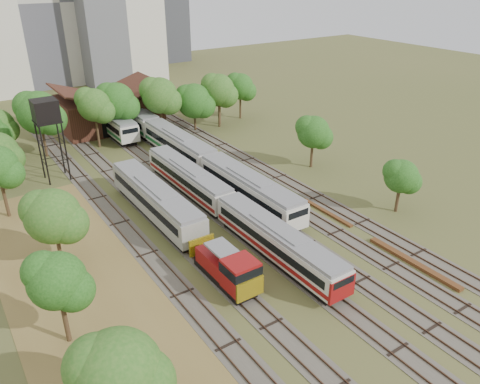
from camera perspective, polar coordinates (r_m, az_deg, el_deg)
ground at (r=40.70m, az=15.92°, el=-13.56°), size 240.00×240.00×0.00m
dry_grass_patch at (r=37.65m, az=-13.73°, el=-17.02°), size 14.00×60.00×0.04m
tracks at (r=56.46m, az=-3.71°, el=-0.58°), size 24.60×80.00×0.19m
railcar_red_set at (r=50.40m, az=-1.54°, el=-1.77°), size 2.73×34.58×3.36m
railcar_green_set at (r=67.34m, az=-7.43°, el=5.58°), size 3.08×52.08×3.81m
railcar_rear at (r=80.14m, az=-15.34°, el=8.18°), size 3.02×16.08×3.73m
shunter_locomotive at (r=40.72m, az=-1.31°, el=-9.41°), size 2.66×8.10×3.49m
old_grey_coach at (r=51.92m, az=-10.23°, el=-1.01°), size 3.03×18.00×3.74m
water_tower at (r=62.78m, az=-22.60°, el=8.89°), size 3.04×3.04×10.53m
rail_pile_near at (r=47.07m, az=20.37°, el=-8.07°), size 0.66×9.96×0.33m
rail_pile_far at (r=53.58m, az=10.53°, el=-2.45°), size 0.47×7.58×0.25m
maintenance_shed at (r=83.75m, az=-15.70°, el=9.57°), size 16.45×11.55×7.58m
tree_band_left at (r=51.49m, az=-25.23°, el=0.16°), size 7.23×74.00×8.26m
tree_band_far at (r=75.83m, az=-12.50°, el=10.71°), size 43.92×9.80×9.58m
tree_band_right at (r=67.63m, az=5.64°, el=8.42°), size 4.76×42.86×7.52m
tower_centre at (r=122.26m, az=-22.28°, el=20.84°), size 20.00×18.00×36.00m
tower_far_right at (r=142.47m, az=-9.68°, el=21.13°), size 12.00×12.00×28.00m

